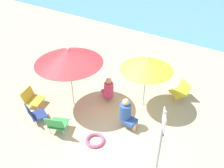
% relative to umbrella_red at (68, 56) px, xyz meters
% --- Properties ---
extents(ground_plane, '(40.00, 40.00, 0.00)m').
position_rel_umbrella_red_xyz_m(ground_plane, '(1.32, 0.00, -1.81)').
color(ground_plane, '#CCB789').
extents(sea_water, '(40.00, 16.00, 0.01)m').
position_rel_umbrella_red_xyz_m(sea_water, '(1.32, 14.80, -1.81)').
color(sea_water, '#5693A3').
rests_on(sea_water, ground_plane).
extents(umbrella_red, '(2.07, 2.07, 2.09)m').
position_rel_umbrella_red_xyz_m(umbrella_red, '(0.00, 0.00, 0.00)').
color(umbrella_red, silver).
rests_on(umbrella_red, ground_plane).
extents(umbrella_yellow, '(1.63, 1.63, 1.82)m').
position_rel_umbrella_red_xyz_m(umbrella_yellow, '(1.96, 1.28, -0.24)').
color(umbrella_yellow, silver).
rests_on(umbrella_yellow, ground_plane).
extents(beach_chair_a, '(0.70, 0.70, 0.56)m').
position_rel_umbrella_red_xyz_m(beach_chair_a, '(-1.11, -0.79, -1.54)').
color(beach_chair_a, gold).
rests_on(beach_chair_a, ground_plane).
extents(beach_chair_b, '(0.64, 0.68, 0.62)m').
position_rel_umbrella_red_xyz_m(beach_chair_b, '(-0.40, -1.29, -1.51)').
color(beach_chair_b, navy).
rests_on(beach_chair_b, ground_plane).
extents(beach_chair_c, '(0.73, 0.73, 0.60)m').
position_rel_umbrella_red_xyz_m(beach_chair_c, '(2.83, 2.32, -1.51)').
color(beach_chair_c, gold).
rests_on(beach_chair_c, ground_plane).
extents(beach_chair_d, '(0.71, 0.73, 0.70)m').
position_rel_umbrella_red_xyz_m(beach_chair_d, '(0.52, -1.27, -1.45)').
color(beach_chair_d, '#33934C').
rests_on(beach_chair_d, ground_plane).
extents(person_a, '(0.45, 0.55, 0.95)m').
position_rel_umbrella_red_xyz_m(person_a, '(0.89, 2.42, -1.33)').
color(person_a, '#2D519E').
rests_on(person_a, ground_plane).
extents(person_b, '(0.55, 0.49, 0.93)m').
position_rel_umbrella_red_xyz_m(person_b, '(0.85, 0.82, -1.36)').
color(person_b, '#DB3866').
rests_on(person_b, ground_plane).
extents(person_c, '(0.57, 0.37, 1.00)m').
position_rel_umbrella_red_xyz_m(person_c, '(2.01, 0.09, -1.31)').
color(person_c, '#2D519E').
rests_on(person_c, ground_plane).
extents(warning_sign, '(0.22, 0.39, 2.09)m').
position_rel_umbrella_red_xyz_m(warning_sign, '(3.50, -1.02, -0.46)').
color(warning_sign, '#ADADB2').
rests_on(warning_sign, ground_plane).
extents(swim_ring, '(0.55, 0.55, 0.09)m').
position_rel_umbrella_red_xyz_m(swim_ring, '(1.62, -0.93, -1.77)').
color(swim_ring, '#E54C7F').
rests_on(swim_ring, ground_plane).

